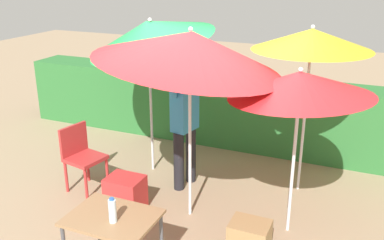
% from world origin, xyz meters
% --- Properties ---
extents(ground_plane, '(24.00, 24.00, 0.00)m').
position_xyz_m(ground_plane, '(0.00, 0.00, 0.00)').
color(ground_plane, '#9E8466').
extents(hedge_row, '(8.00, 0.70, 1.15)m').
position_xyz_m(hedge_row, '(0.00, 2.33, 0.57)').
color(hedge_row, '#2D7033').
rests_on(hedge_row, ground_plane).
extents(umbrella_rainbow, '(2.13, 2.10, 2.39)m').
position_xyz_m(umbrella_rainbow, '(0.11, -0.00, 2.03)').
color(umbrella_rainbow, silver).
rests_on(umbrella_rainbow, ground_plane).
extents(umbrella_orange, '(1.81, 1.76, 2.49)m').
position_xyz_m(umbrella_orange, '(-0.85, 0.85, 2.03)').
color(umbrella_orange, silver).
rests_on(umbrella_orange, ground_plane).
extents(umbrella_yellow, '(1.46, 1.46, 2.21)m').
position_xyz_m(umbrella_yellow, '(1.22, 1.12, 2.03)').
color(umbrella_yellow, silver).
rests_on(umbrella_yellow, ground_plane).
extents(umbrella_navy, '(1.51, 1.50, 1.94)m').
position_xyz_m(umbrella_navy, '(1.28, 0.09, 1.74)').
color(umbrella_navy, silver).
rests_on(umbrella_navy, ground_plane).
extents(person_vendor, '(0.29, 0.56, 1.88)m').
position_xyz_m(person_vendor, '(-0.25, 0.63, 0.93)').
color(person_vendor, black).
rests_on(person_vendor, ground_plane).
extents(chair_plastic, '(0.52, 0.52, 0.89)m').
position_xyz_m(chair_plastic, '(-1.47, -0.01, 0.51)').
color(chair_plastic, '#B72D2D').
rests_on(chair_plastic, ground_plane).
extents(cooler_box, '(0.44, 0.35, 0.45)m').
position_xyz_m(cooler_box, '(-0.65, -0.26, 0.22)').
color(cooler_box, red).
rests_on(cooler_box, ground_plane).
extents(crate_cardboard, '(0.41, 0.33, 0.37)m').
position_xyz_m(crate_cardboard, '(0.99, -0.48, 0.18)').
color(crate_cardboard, '#9E7A4C').
rests_on(crate_cardboard, ground_plane).
extents(folding_table, '(0.80, 0.60, 0.73)m').
position_xyz_m(folding_table, '(-0.06, -1.41, 0.64)').
color(folding_table, '#4C4C51').
rests_on(folding_table, ground_plane).
extents(bottle_water, '(0.07, 0.07, 0.24)m').
position_xyz_m(bottle_water, '(-0.00, -1.48, 0.85)').
color(bottle_water, silver).
rests_on(bottle_water, folding_table).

